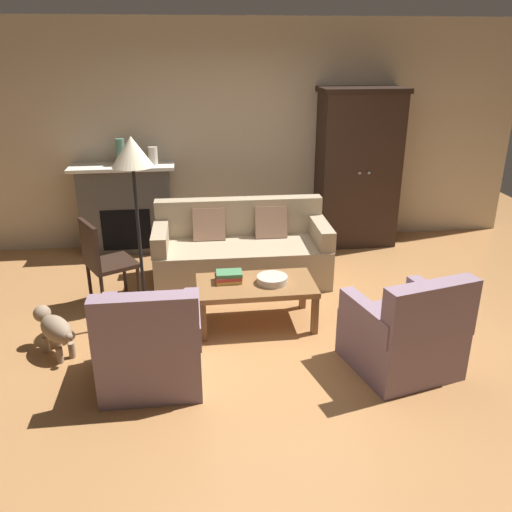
# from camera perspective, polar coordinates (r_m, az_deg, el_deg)

# --- Properties ---
(ground_plane) EXTENTS (9.60, 9.60, 0.00)m
(ground_plane) POSITION_cam_1_polar(r_m,az_deg,el_deg) (5.04, 2.34, -7.98)
(ground_plane) COLOR #B27A47
(back_wall) EXTENTS (7.20, 0.10, 2.80)m
(back_wall) POSITION_cam_1_polar(r_m,az_deg,el_deg) (6.98, -1.09, 12.77)
(back_wall) COLOR beige
(back_wall) RESTS_ON ground
(fireplace) EXTENTS (1.26, 0.48, 1.12)m
(fireplace) POSITION_cam_1_polar(r_m,az_deg,el_deg) (6.92, -13.71, 5.00)
(fireplace) COLOR #4C4947
(fireplace) RESTS_ON ground
(armoire) EXTENTS (1.06, 0.57, 2.00)m
(armoire) POSITION_cam_1_polar(r_m,az_deg,el_deg) (7.03, 10.80, 9.17)
(armoire) COLOR black
(armoire) RESTS_ON ground
(couch) EXTENTS (1.94, 0.89, 0.86)m
(couch) POSITION_cam_1_polar(r_m,az_deg,el_deg) (5.99, -1.57, 0.44)
(couch) COLOR tan
(couch) RESTS_ON ground
(coffee_table) EXTENTS (1.10, 0.60, 0.42)m
(coffee_table) POSITION_cam_1_polar(r_m,az_deg,el_deg) (5.00, -0.02, -3.47)
(coffee_table) COLOR olive
(coffee_table) RESTS_ON ground
(fruit_bowl) EXTENTS (0.29, 0.29, 0.07)m
(fruit_bowl) POSITION_cam_1_polar(r_m,az_deg,el_deg) (4.97, 1.74, -2.53)
(fruit_bowl) COLOR beige
(fruit_bowl) RESTS_ON coffee_table
(book_stack) EXTENTS (0.25, 0.18, 0.10)m
(book_stack) POSITION_cam_1_polar(r_m,az_deg,el_deg) (4.99, -2.94, -2.23)
(book_stack) COLOR gold
(book_stack) RESTS_ON coffee_table
(mantel_vase_jade) EXTENTS (0.10, 0.10, 0.32)m
(mantel_vase_jade) POSITION_cam_1_polar(r_m,az_deg,el_deg) (6.74, -14.26, 10.73)
(mantel_vase_jade) COLOR slate
(mantel_vase_jade) RESTS_ON fireplace
(mantel_vase_bronze) EXTENTS (0.12, 0.12, 0.18)m
(mantel_vase_bronze) POSITION_cam_1_polar(r_m,az_deg,el_deg) (6.73, -12.67, 10.26)
(mantel_vase_bronze) COLOR olive
(mantel_vase_bronze) RESTS_ON fireplace
(mantel_vase_cream) EXTENTS (0.11, 0.11, 0.21)m
(mantel_vase_cream) POSITION_cam_1_polar(r_m,az_deg,el_deg) (6.72, -10.95, 10.51)
(mantel_vase_cream) COLOR beige
(mantel_vase_cream) RESTS_ON fireplace
(armchair_near_left) EXTENTS (0.79, 0.78, 0.88)m
(armchair_near_left) POSITION_cam_1_polar(r_m,az_deg,el_deg) (4.26, -11.16, -9.54)
(armchair_near_left) COLOR gray
(armchair_near_left) RESTS_ON ground
(armchair_near_right) EXTENTS (0.92, 0.93, 0.88)m
(armchair_near_right) POSITION_cam_1_polar(r_m,az_deg,el_deg) (4.51, 15.61, -8.12)
(armchair_near_right) COLOR gray
(armchair_near_right) RESTS_ON ground
(side_chair_wooden) EXTENTS (0.59, 0.59, 0.90)m
(side_chair_wooden) POSITION_cam_1_polar(r_m,az_deg,el_deg) (5.52, -16.09, -0.20)
(side_chair_wooden) COLOR black
(side_chair_wooden) RESTS_ON ground
(floor_lamp) EXTENTS (0.36, 0.36, 1.77)m
(floor_lamp) POSITION_cam_1_polar(r_m,az_deg,el_deg) (4.76, -13.04, 9.60)
(floor_lamp) COLOR black
(floor_lamp) RESTS_ON ground
(dog) EXTENTS (0.43, 0.48, 0.39)m
(dog) POSITION_cam_1_polar(r_m,az_deg,el_deg) (4.89, -20.74, -7.23)
(dog) COLOR gray
(dog) RESTS_ON ground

